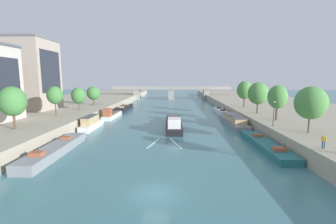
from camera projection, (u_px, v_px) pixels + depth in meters
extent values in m
plane|color=#42757F|center=(156.00, 193.00, 21.37)|extent=(400.00, 400.00, 0.00)
cube|color=#A89E89|center=(62.00, 107.00, 76.61)|extent=(36.00, 170.00, 2.41)
cube|color=#A89E89|center=(279.00, 108.00, 74.58)|extent=(36.00, 170.00, 2.41)
cube|color=black|center=(174.00, 124.00, 50.55)|extent=(3.59, 17.34, 1.14)
cube|color=black|center=(173.00, 117.00, 59.42)|extent=(3.07, 1.31, 0.94)
cube|color=black|center=(174.00, 122.00, 50.46)|extent=(3.65, 17.34, 0.06)
cube|color=white|center=(174.00, 123.00, 44.52)|extent=(2.48, 3.51, 1.73)
cube|color=black|center=(174.00, 120.00, 46.20)|extent=(1.92, 0.07, 0.48)
cube|color=brown|center=(173.00, 119.00, 52.14)|extent=(2.70, 9.04, 0.36)
cylinder|color=#232328|center=(177.00, 124.00, 45.25)|extent=(0.07, 0.07, 1.10)
cube|color=silver|center=(175.00, 143.00, 37.86)|extent=(2.13, 5.84, 0.03)
cube|color=silver|center=(153.00, 143.00, 37.88)|extent=(1.87, 5.89, 0.03)
cube|color=gray|center=(55.00, 150.00, 32.27)|extent=(2.92, 15.34, 1.23)
cube|color=gray|center=(78.00, 135.00, 40.17)|extent=(2.63, 1.28, 0.98)
cube|color=gray|center=(55.00, 146.00, 32.17)|extent=(2.97, 15.34, 0.06)
cube|color=#9E5133|center=(66.00, 138.00, 35.47)|extent=(1.38, 0.91, 0.40)
cube|color=#9E5133|center=(37.00, 154.00, 27.89)|extent=(1.52, 1.12, 0.48)
cylinder|color=#232328|center=(38.00, 152.00, 27.54)|extent=(0.07, 0.07, 1.10)
cube|color=silver|center=(92.00, 126.00, 48.91)|extent=(2.10, 9.59, 1.16)
cube|color=silver|center=(99.00, 121.00, 53.99)|extent=(1.98, 1.25, 0.95)
cube|color=silver|center=(91.00, 123.00, 48.83)|extent=(2.15, 9.59, 0.06)
cube|color=tan|center=(90.00, 120.00, 48.24)|extent=(1.72, 6.14, 1.51)
cube|color=#4C4C51|center=(90.00, 116.00, 48.12)|extent=(1.85, 6.32, 0.08)
cylinder|color=#232328|center=(88.00, 123.00, 45.89)|extent=(0.07, 0.07, 1.10)
cube|color=silver|center=(112.00, 116.00, 62.82)|extent=(2.53, 11.72, 0.95)
cube|color=silver|center=(118.00, 112.00, 68.93)|extent=(2.27, 1.24, 0.84)
cube|color=silver|center=(112.00, 114.00, 62.74)|extent=(2.58, 11.72, 0.06)
cube|color=#9E5133|center=(107.00, 112.00, 58.67)|extent=(1.81, 2.36, 1.96)
cube|color=black|center=(109.00, 111.00, 59.79)|extent=(1.42, 0.05, 0.55)
cube|color=brown|center=(113.00, 113.00, 63.87)|extent=(1.93, 6.10, 0.36)
cylinder|color=#232328|center=(109.00, 114.00, 59.18)|extent=(0.07, 0.07, 1.10)
cube|color=black|center=(124.00, 108.00, 77.54)|extent=(3.12, 14.92, 1.29)
cube|color=black|center=(129.00, 105.00, 85.21)|extent=(2.72, 1.32, 1.02)
cube|color=black|center=(124.00, 106.00, 77.44)|extent=(3.17, 14.92, 0.06)
cube|color=tan|center=(126.00, 104.00, 80.64)|extent=(1.43, 0.93, 0.40)
cube|color=tan|center=(121.00, 107.00, 73.29)|extent=(1.58, 1.13, 0.48)
cylinder|color=#232328|center=(122.00, 106.00, 72.93)|extent=(0.07, 0.07, 1.10)
cube|color=#23666B|center=(266.00, 145.00, 35.12)|extent=(3.28, 15.54, 0.92)
cube|color=#23666B|center=(248.00, 132.00, 43.11)|extent=(2.82, 1.26, 0.82)
cube|color=#23666B|center=(266.00, 142.00, 35.04)|extent=(3.34, 15.54, 0.06)
cube|color=#9E5133|center=(258.00, 135.00, 38.38)|extent=(1.49, 0.93, 0.40)
cube|color=#9E5133|center=(280.00, 149.00, 30.72)|extent=(1.64, 1.14, 0.48)
cylinder|color=#232328|center=(284.00, 148.00, 30.36)|extent=(0.07, 0.07, 1.10)
cube|color=gray|center=(234.00, 123.00, 52.79)|extent=(3.30, 15.03, 0.96)
cube|color=gray|center=(226.00, 117.00, 60.54)|extent=(2.93, 1.26, 0.84)
cube|color=gray|center=(234.00, 121.00, 52.72)|extent=(3.36, 15.04, 0.06)
cube|color=tan|center=(235.00, 118.00, 51.88)|extent=(2.66, 9.63, 1.23)
cube|color=#4C4C51|center=(235.00, 116.00, 51.79)|extent=(2.85, 9.92, 0.08)
cylinder|color=#232328|center=(242.00, 122.00, 48.18)|extent=(0.07, 0.07, 1.10)
cube|color=silver|center=(220.00, 112.00, 70.07)|extent=(2.54, 11.11, 1.19)
cube|color=silver|center=(217.00, 109.00, 75.88)|extent=(2.27, 1.28, 0.96)
cube|color=silver|center=(221.00, 109.00, 69.98)|extent=(2.59, 11.12, 0.06)
cube|color=#38383D|center=(219.00, 108.00, 72.36)|extent=(1.20, 0.92, 0.40)
cube|color=#38383D|center=(223.00, 110.00, 66.87)|extent=(1.32, 1.12, 0.48)
cylinder|color=#232328|center=(224.00, 109.00, 66.60)|extent=(0.07, 0.07, 1.10)
cylinder|color=brown|center=(14.00, 119.00, 37.07)|extent=(0.36, 0.36, 3.23)
ellipsoid|color=#427F3D|center=(13.00, 101.00, 36.65)|extent=(4.11, 4.11, 4.73)
cylinder|color=brown|center=(56.00, 108.00, 49.87)|extent=(0.25, 0.25, 3.54)
ellipsoid|color=#427F3D|center=(55.00, 95.00, 49.47)|extent=(3.30, 3.30, 3.78)
cylinder|color=brown|center=(79.00, 105.00, 60.53)|extent=(0.27, 0.27, 2.54)
ellipsoid|color=#427F3D|center=(78.00, 96.00, 60.18)|extent=(3.60, 3.60, 4.23)
cylinder|color=brown|center=(94.00, 101.00, 71.93)|extent=(0.39, 0.39, 2.46)
ellipsoid|color=#427F3D|center=(93.00, 93.00, 71.59)|extent=(4.08, 4.08, 4.13)
cylinder|color=brown|center=(309.00, 122.00, 34.79)|extent=(0.25, 0.25, 3.17)
ellipsoid|color=#4C8942|center=(311.00, 103.00, 34.36)|extent=(4.54, 4.54, 4.90)
cylinder|color=brown|center=(277.00, 112.00, 45.22)|extent=(0.39, 0.39, 3.34)
ellipsoid|color=#4C8942|center=(278.00, 97.00, 44.80)|extent=(3.68, 3.68, 4.54)
cylinder|color=brown|center=(257.00, 106.00, 54.65)|extent=(0.33, 0.33, 3.22)
ellipsoid|color=#4C8942|center=(258.00, 93.00, 54.22)|extent=(4.67, 4.67, 5.20)
cylinder|color=brown|center=(244.00, 101.00, 66.10)|extent=(0.35, 0.35, 3.43)
ellipsoid|color=#4C8942|center=(245.00, 90.00, 65.65)|extent=(4.32, 4.32, 5.10)
cylinder|color=black|center=(274.00, 114.00, 39.69)|extent=(0.11, 0.11, 4.01)
sphere|color=#EAE5C6|center=(274.00, 102.00, 39.38)|extent=(0.28, 0.28, 0.28)
cylinder|color=black|center=(273.00, 125.00, 39.96)|extent=(0.22, 0.22, 0.20)
cube|color=#232833|center=(3.00, 80.00, 42.02)|extent=(0.04, 9.11, 8.48)
cube|color=#A89989|center=(31.00, 75.00, 60.47)|extent=(10.85, 11.52, 17.91)
cube|color=slate|center=(28.00, 39.00, 59.14)|extent=(11.17, 11.86, 0.50)
cube|color=#232833|center=(51.00, 72.00, 60.18)|extent=(0.04, 9.21, 10.75)
cube|color=gray|center=(171.00, 89.00, 116.30)|extent=(59.08, 4.40, 0.60)
cube|color=gray|center=(171.00, 87.00, 114.21)|extent=(59.08, 0.30, 0.90)
cube|color=gray|center=(171.00, 87.00, 118.17)|extent=(59.08, 0.30, 0.90)
cube|color=gray|center=(137.00, 94.00, 117.20)|extent=(2.80, 3.60, 5.04)
cube|color=gray|center=(171.00, 94.00, 116.70)|extent=(2.80, 3.60, 5.04)
cube|color=gray|center=(206.00, 94.00, 116.20)|extent=(2.80, 3.60, 5.04)
cylinder|color=navy|center=(322.00, 145.00, 27.11)|extent=(0.13, 0.13, 0.84)
cylinder|color=navy|center=(324.00, 145.00, 27.01)|extent=(0.13, 0.13, 0.84)
cube|color=gold|center=(324.00, 139.00, 26.96)|extent=(0.39, 0.34, 0.56)
sphere|color=tan|center=(324.00, 136.00, 26.90)|extent=(0.21, 0.21, 0.21)
cylinder|color=gold|center=(322.00, 139.00, 27.08)|extent=(0.09, 0.09, 0.54)
cylinder|color=gold|center=(326.00, 139.00, 26.85)|extent=(0.09, 0.09, 0.54)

